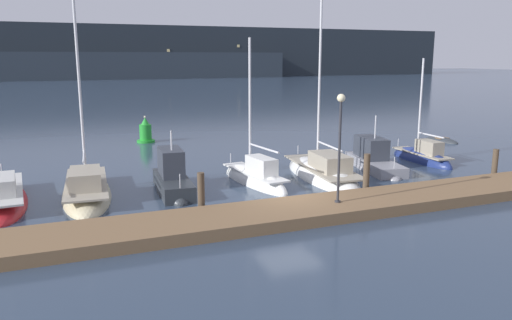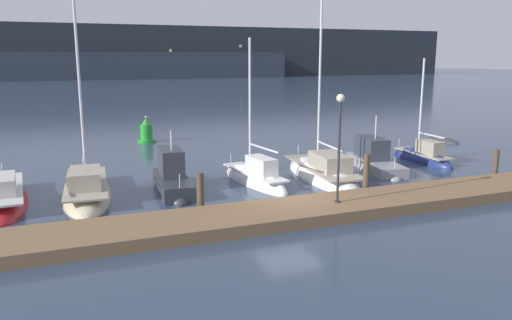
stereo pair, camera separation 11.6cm
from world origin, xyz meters
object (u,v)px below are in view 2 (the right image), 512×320
Objects in this scene: motorboat_berth_3 at (173,185)px; channel_buoy at (146,132)px; sailboat_berth_5 at (323,175)px; sailboat_berth_7 at (423,159)px; motorboat_berth_6 at (374,164)px; sailboat_berth_4 at (255,181)px; dock_lamppost at (339,131)px; rowboat_adrift at (443,141)px; sailboat_berth_1 at (1,200)px; sailboat_berth_2 at (87,193)px.

motorboat_berth_3 reaches higher than channel_buoy.
sailboat_berth_5 is 7.66m from sailboat_berth_7.
sailboat_berth_7 is at bearing 9.17° from motorboat_berth_6.
dock_lamppost is at bearing -77.17° from sailboat_berth_4.
sailboat_berth_7 is at bearing 34.75° from dock_lamppost.
sailboat_berth_7 is (15.28, 1.26, -0.18)m from motorboat_berth_3.
channel_buoy is 20.49m from dock_lamppost.
channel_buoy is at bearing 159.60° from rowboat_adrift.
dock_lamppost is at bearing -113.45° from sailboat_berth_5.
sailboat_berth_1 is 14.96m from sailboat_berth_5.
motorboat_berth_6 is at bearing 45.97° from dock_lamppost.
sailboat_berth_4 is 6.61m from dock_lamppost.
sailboat_berth_2 is 2.61× the size of dock_lamppost.
sailboat_berth_1 is at bearing 153.23° from dock_lamppost.
motorboat_berth_6 is at bearing -170.83° from sailboat_berth_7.
rowboat_adrift is at bearing 13.32° from sailboat_berth_2.
sailboat_berth_5 is 15.45m from rowboat_adrift.
sailboat_berth_5 reaches higher than motorboat_berth_3.
dock_lamppost is 20.61m from rowboat_adrift.
channel_buoy is (8.33, 13.53, 0.56)m from sailboat_berth_1.
rowboat_adrift is at bearing 30.56° from motorboat_berth_6.
motorboat_berth_3 is 2.53× the size of channel_buoy.
sailboat_berth_2 is 1.64× the size of sailboat_berth_7.
sailboat_berth_5 is at bearing -3.42° from sailboat_berth_1.
sailboat_berth_4 is at bearing -3.46° from sailboat_berth_1.
sailboat_berth_1 reaches higher than sailboat_berth_7.
motorboat_berth_6 is (3.67, 0.79, 0.18)m from sailboat_berth_5.
channel_buoy is (-14.14, 13.01, 0.59)m from sailboat_berth_7.
dock_lamppost reaches higher than motorboat_berth_3.
sailboat_berth_7 is 8.32m from rowboat_adrift.
channel_buoy is at bearing 58.39° from sailboat_berth_1.
sailboat_berth_5 is (3.65, -0.21, -0.01)m from sailboat_berth_4.
sailboat_berth_7 reaches higher than dock_lamppost.
sailboat_berth_5 reaches higher than dock_lamppost.
sailboat_berth_4 is 2.55× the size of rowboat_adrift.
sailboat_berth_5 is 15.88m from channel_buoy.
sailboat_berth_4 is at bearing -173.85° from sailboat_berth_7.
motorboat_berth_3 is at bearing 133.89° from dock_lamppost.
sailboat_berth_4 is at bearing 176.72° from sailboat_berth_5.
sailboat_berth_2 is at bearing 145.60° from dock_lamppost.
rowboat_adrift is at bearing 20.65° from sailboat_berth_4.
channel_buoy is 0.45× the size of dock_lamppost.
sailboat_berth_2 reaches higher than dock_lamppost.
sailboat_berth_2 reaches higher than sailboat_berth_1.
sailboat_berth_2 is 14.48m from channel_buoy.
motorboat_berth_3 is 0.62× the size of sailboat_berth_4.
channel_buoy is at bearing 137.38° from sailboat_berth_7.
sailboat_berth_1 is 1.15× the size of sailboat_berth_4.
sailboat_berth_1 is 1.33× the size of sailboat_berth_7.
sailboat_berth_5 is at bearing -3.28° from sailboat_berth_4.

